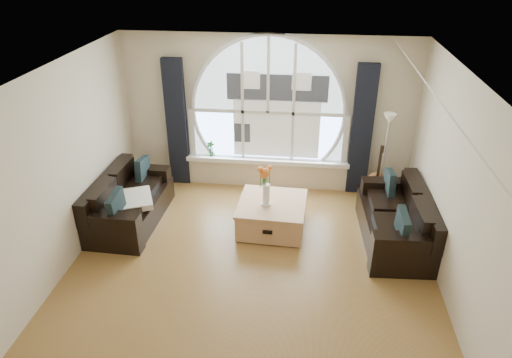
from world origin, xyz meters
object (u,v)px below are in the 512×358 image
sofa_left (129,199)px  potted_plant (211,149)px  vase_flowers (266,182)px  floor_lamp (384,160)px  guitar (378,172)px  sofa_right (397,218)px  coffee_chest (272,214)px

sofa_left → potted_plant: (1.03, 1.43, 0.29)m
vase_flowers → potted_plant: (-1.14, 1.45, -0.16)m
floor_lamp → guitar: 0.29m
sofa_right → potted_plant: potted_plant is taller
coffee_chest → vase_flowers: size_ratio=1.46×
sofa_left → vase_flowers: vase_flowers is taller
sofa_right → floor_lamp: 1.21m
sofa_right → vase_flowers: 1.99m
sofa_right → vase_flowers: (-1.93, 0.06, 0.45)m
floor_lamp → potted_plant: (-2.98, 0.36, -0.11)m
guitar → coffee_chest: bearing=-134.2°
sofa_left → coffee_chest: (2.25, 0.06, -0.15)m
floor_lamp → sofa_left: bearing=-165.1°
sofa_left → vase_flowers: size_ratio=2.50×
floor_lamp → sofa_right: bearing=-85.6°
guitar → sofa_left: bearing=-150.7°
floor_lamp → coffee_chest: bearing=-150.1°
floor_lamp → potted_plant: bearing=173.0°
sofa_left → guitar: guitar is taller
floor_lamp → vase_flowers: bearing=-149.5°
coffee_chest → potted_plant: size_ratio=3.70×
vase_flowers → sofa_right: bearing=-1.7°
sofa_right → coffee_chest: sofa_right is taller
vase_flowers → guitar: (1.79, 1.17, -0.32)m
sofa_left → floor_lamp: (4.01, 1.07, 0.40)m
coffee_chest → vase_flowers: (-0.09, -0.07, 0.60)m
sofa_right → coffee_chest: 1.86m
coffee_chest → potted_plant: 1.89m
sofa_left → sofa_right: 4.10m
sofa_left → potted_plant: 1.79m
sofa_left → guitar: bearing=18.2°
guitar → floor_lamp: bearing=-45.8°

